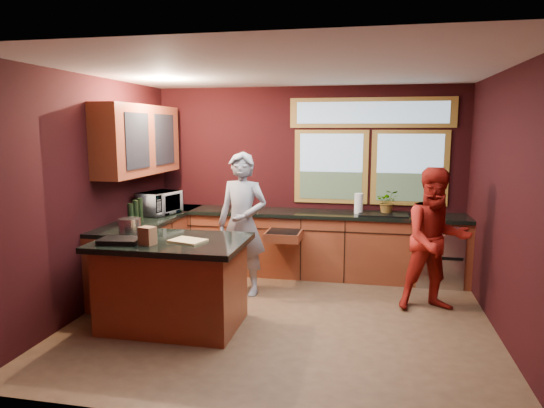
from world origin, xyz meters
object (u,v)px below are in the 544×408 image
(cutting_board, at_px, (188,241))
(stock_pot, at_px, (130,226))
(person_red, at_px, (436,240))
(person_grey, at_px, (242,224))
(island, at_px, (173,282))

(cutting_board, height_order, stock_pot, stock_pot)
(person_red, bearing_deg, cutting_board, -171.66)
(person_grey, bearing_deg, island, -101.35)
(person_grey, bearing_deg, cutting_board, -91.81)
(person_grey, distance_m, cutting_board, 1.23)
(person_red, height_order, cutting_board, person_red)
(island, distance_m, cutting_board, 0.52)
(island, distance_m, stock_pot, 0.80)
(island, xyz_separation_m, person_grey, (0.46, 1.16, 0.43))
(person_grey, xyz_separation_m, stock_pot, (-1.01, -1.01, 0.13))
(island, bearing_deg, cutting_board, -14.04)
(island, height_order, cutting_board, cutting_board)
(stock_pot, bearing_deg, person_grey, 44.91)
(person_red, bearing_deg, island, -174.05)
(stock_pot, bearing_deg, person_red, 14.98)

